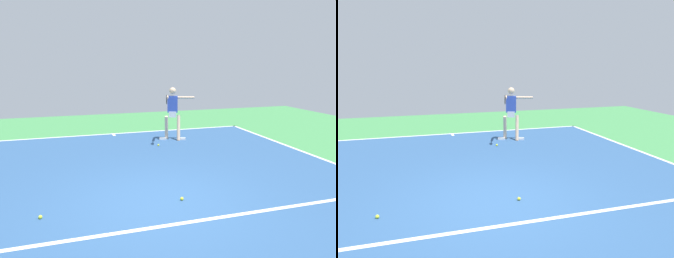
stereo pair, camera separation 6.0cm
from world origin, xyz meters
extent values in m
plane|color=#428E4C|center=(0.00, 0.00, 0.00)|extent=(22.39, 22.39, 0.00)
cube|color=#2D5484|center=(0.00, 0.00, 0.00)|extent=(10.21, 12.79, 0.00)
cube|color=white|center=(0.00, -6.35, 0.00)|extent=(10.21, 0.10, 0.01)
cube|color=white|center=(0.00, 0.90, 0.00)|extent=(7.66, 0.10, 0.01)
cube|color=white|center=(0.00, -6.15, 0.00)|extent=(0.10, 0.30, 0.01)
cylinder|color=beige|center=(-2.01, -4.72, 0.42)|extent=(0.22, 0.37, 0.86)
cube|color=white|center=(-2.13, -4.69, 0.04)|extent=(0.26, 0.17, 0.07)
cylinder|color=beige|center=(-1.62, -4.86, 0.42)|extent=(0.22, 0.37, 0.86)
cube|color=white|center=(-1.51, -4.90, 0.04)|extent=(0.26, 0.17, 0.07)
cube|color=white|center=(-1.82, -4.79, 0.89)|extent=(0.30, 0.27, 0.20)
cube|color=#334CB2|center=(-1.82, -4.79, 1.23)|extent=(0.38, 0.28, 0.56)
sphere|color=beige|center=(-1.82, -4.79, 1.68)|extent=(0.23, 0.23, 0.23)
cylinder|color=beige|center=(-2.24, -4.65, 1.46)|extent=(0.55, 0.26, 0.08)
cylinder|color=beige|center=(-1.57, -4.58, 1.49)|extent=(0.26, 0.55, 0.08)
cylinder|color=black|center=(-1.44, -4.22, 1.49)|extent=(0.10, 0.22, 0.03)
torus|color=black|center=(-1.36, -3.99, 1.49)|extent=(0.12, 0.29, 0.29)
cylinder|color=silver|center=(-1.36, -3.99, 1.49)|extent=(0.08, 0.24, 0.25)
sphere|color=#CCE033|center=(2.12, 0.03, 0.03)|extent=(0.07, 0.07, 0.07)
sphere|color=yellow|center=(-1.12, -4.10, 0.03)|extent=(0.07, 0.07, 0.07)
sphere|color=yellow|center=(-0.43, 0.04, 0.03)|extent=(0.07, 0.07, 0.07)
camera|label=1|loc=(1.58, 5.55, 2.61)|focal=34.78mm
camera|label=2|loc=(1.52, 5.57, 2.61)|focal=34.78mm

